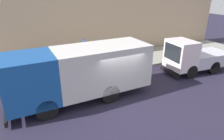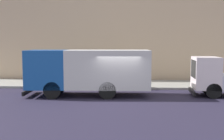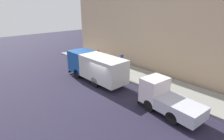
{
  "view_description": "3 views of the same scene",
  "coord_description": "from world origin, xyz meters",
  "views": [
    {
      "loc": [
        -8.65,
        4.44,
        5.56
      ],
      "look_at": [
        0.75,
        0.04,
        1.31
      ],
      "focal_mm": 31.51,
      "sensor_mm": 36.0,
      "label": 1
    },
    {
      "loc": [
        -16.14,
        -0.47,
        3.25
      ],
      "look_at": [
        1.6,
        0.52,
        1.51
      ],
      "focal_mm": 44.11,
      "sensor_mm": 36.0,
      "label": 2
    },
    {
      "loc": [
        -9.95,
        -12.85,
        7.68
      ],
      "look_at": [
        1.01,
        -0.24,
        1.68
      ],
      "focal_mm": 29.2,
      "sensor_mm": 36.0,
      "label": 3
    }
  ],
  "objects": [
    {
      "name": "pedestrian_third",
      "position": [
        5.07,
        5.03,
        1.04
      ],
      "size": [
        0.49,
        0.49,
        1.69
      ],
      "rotation": [
        0.0,
        0.0,
        2.7
      ],
      "color": "#48344F",
      "rests_on": "sidewalk"
    },
    {
      "name": "sidewalk",
      "position": [
        5.02,
        0.0,
        0.08
      ],
      "size": [
        4.03,
        30.0,
        0.16
      ],
      "primitive_type": "cube",
      "color": "gray",
      "rests_on": "ground"
    },
    {
      "name": "traffic_cone_orange",
      "position": [
        3.53,
        4.72,
        0.51
      ],
      "size": [
        0.49,
        0.49,
        0.7
      ],
      "primitive_type": "cone",
      "color": "orange",
      "rests_on": "sidewalk"
    },
    {
      "name": "pedestrian_walking",
      "position": [
        4.46,
        4.55,
        1.04
      ],
      "size": [
        0.49,
        0.49,
        1.67
      ],
      "rotation": [
        0.0,
        0.0,
        5.74
      ],
      "color": "#4C3753",
      "rests_on": "sidewalk"
    },
    {
      "name": "large_utility_truck",
      "position": [
        0.6,
        1.93,
        1.63
      ],
      "size": [
        2.62,
        7.6,
        2.83
      ],
      "rotation": [
        0.0,
        0.0,
        0.03
      ],
      "color": "#19509E",
      "rests_on": "ground"
    },
    {
      "name": "ground",
      "position": [
        0.0,
        0.0,
        0.0
      ],
      "size": [
        80.0,
        80.0,
        0.0
      ],
      "primitive_type": "plane",
      "color": "#242034"
    },
    {
      "name": "street_sign_post",
      "position": [
        3.36,
        0.81,
        1.63
      ],
      "size": [
        0.44,
        0.08,
        2.5
      ],
      "color": "#4C5156",
      "rests_on": "sidewalk"
    },
    {
      "name": "pedestrian_standing",
      "position": [
        5.11,
        7.48,
        1.0
      ],
      "size": [
        0.47,
        0.47,
        1.59
      ],
      "rotation": [
        0.0,
        0.0,
        3.7
      ],
      "color": "#252327",
      "rests_on": "sidewalk"
    },
    {
      "name": "small_flatbed_truck",
      "position": [
        0.94,
        -6.43,
        1.11
      ],
      "size": [
        2.27,
        4.9,
        2.41
      ],
      "rotation": [
        0.0,
        0.0,
        -0.06
      ],
      "color": "white",
      "rests_on": "ground"
    },
    {
      "name": "building_facade",
      "position": [
        7.53,
        0.0,
        4.9
      ],
      "size": [
        0.5,
        30.0,
        9.8
      ],
      "primitive_type": "cube",
      "color": "tan",
      "rests_on": "ground"
    }
  ]
}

